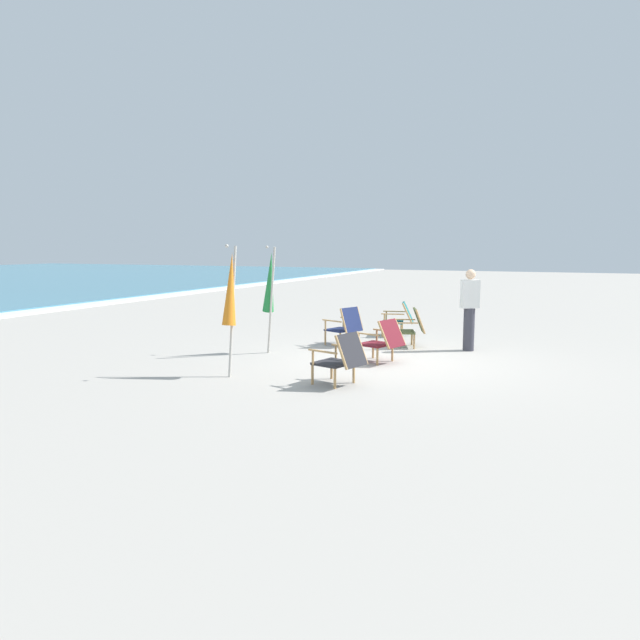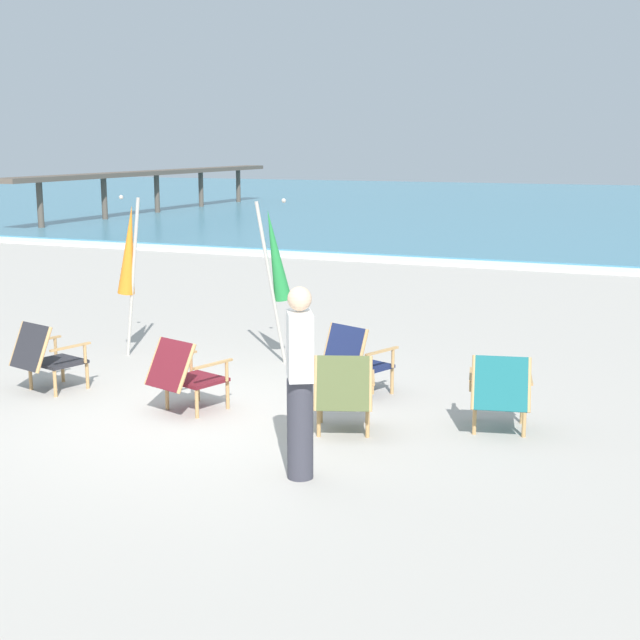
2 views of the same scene
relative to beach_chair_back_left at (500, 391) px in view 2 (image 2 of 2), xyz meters
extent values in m
plane|color=#B2AAA0|center=(-2.91, -0.66, -0.43)|extent=(80.00, 80.00, 0.00)
cube|color=teal|center=(-2.91, 32.31, -0.38)|extent=(80.00, 40.00, 0.10)
cube|color=white|center=(-2.91, 12.01, -0.40)|extent=(80.00, 1.10, 0.06)
cube|color=#196066|center=(-0.03, 0.16, -0.11)|extent=(0.61, 0.58, 0.04)
cube|color=#196066|center=(0.04, -0.19, 0.13)|extent=(0.54, 0.35, 0.48)
cylinder|color=tan|center=(-0.31, 0.32, -0.27)|extent=(0.04, 0.04, 0.32)
cylinder|color=tan|center=(0.15, 0.42, -0.27)|extent=(0.04, 0.04, 0.32)
cylinder|color=tan|center=(-0.22, -0.10, -0.27)|extent=(0.04, 0.04, 0.32)
cylinder|color=tan|center=(0.24, -0.01, -0.27)|extent=(0.04, 0.04, 0.32)
cube|color=tan|center=(-0.30, 0.08, 0.11)|extent=(0.15, 0.52, 0.02)
cylinder|color=tan|center=(-0.34, 0.26, 0.00)|extent=(0.04, 0.04, 0.22)
cube|color=tan|center=(0.24, 0.20, 0.11)|extent=(0.15, 0.52, 0.02)
cylinder|color=tan|center=(0.21, 0.38, 0.00)|extent=(0.04, 0.04, 0.22)
cylinder|color=tan|center=(-0.21, -0.24, 0.13)|extent=(0.09, 0.26, 0.49)
cylinder|color=tan|center=(0.29, -0.13, 0.13)|extent=(0.09, 0.26, 0.49)
cube|color=maroon|center=(-3.11, -0.39, -0.11)|extent=(0.64, 0.62, 0.04)
cube|color=maroon|center=(-3.22, -0.73, 0.13)|extent=(0.55, 0.41, 0.48)
cylinder|color=tan|center=(-3.27, -0.12, -0.27)|extent=(0.04, 0.04, 0.32)
cylinder|color=tan|center=(-2.82, -0.26, -0.27)|extent=(0.04, 0.04, 0.32)
cylinder|color=tan|center=(-3.40, -0.53, -0.27)|extent=(0.04, 0.04, 0.32)
cylinder|color=tan|center=(-2.96, -0.67, -0.27)|extent=(0.04, 0.04, 0.32)
cube|color=tan|center=(-3.38, -0.33, 0.11)|extent=(0.20, 0.51, 0.02)
cylinder|color=tan|center=(-3.33, -0.15, 0.00)|extent=(0.04, 0.04, 0.22)
cube|color=tan|center=(-2.85, -0.50, 0.11)|extent=(0.20, 0.51, 0.02)
cylinder|color=tan|center=(-2.79, -0.32, 0.00)|extent=(0.04, 0.04, 0.22)
cylinder|color=tan|center=(-3.47, -0.65, 0.13)|extent=(0.12, 0.27, 0.48)
cylinder|color=tan|center=(-2.98, -0.81, 0.13)|extent=(0.12, 0.27, 0.48)
cube|color=#515B33|center=(-1.43, -0.46, -0.11)|extent=(0.65, 0.63, 0.04)
cube|color=#515B33|center=(-1.32, -0.77, 0.14)|extent=(0.54, 0.37, 0.50)
cylinder|color=tan|center=(-1.73, -0.33, -0.27)|extent=(0.04, 0.04, 0.32)
cylinder|color=tan|center=(-1.29, -0.18, -0.27)|extent=(0.04, 0.04, 0.32)
cylinder|color=tan|center=(-1.58, -0.74, -0.27)|extent=(0.04, 0.04, 0.32)
cylinder|color=tan|center=(-1.14, -0.58, -0.27)|extent=(0.04, 0.04, 0.32)
cube|color=tan|center=(-1.69, -0.57, 0.11)|extent=(0.21, 0.51, 0.02)
cylinder|color=tan|center=(-1.75, -0.39, 0.00)|extent=(0.04, 0.04, 0.22)
cube|color=tan|center=(-1.16, -0.38, 0.11)|extent=(0.21, 0.51, 0.02)
cylinder|color=tan|center=(-1.23, -0.21, 0.00)|extent=(0.04, 0.04, 0.22)
cylinder|color=tan|center=(-1.56, -0.86, 0.14)|extent=(0.11, 0.22, 0.50)
cylinder|color=tan|center=(-1.08, -0.69, 0.14)|extent=(0.11, 0.22, 0.50)
cube|color=#28282D|center=(-4.97, -0.31, -0.11)|extent=(0.63, 0.61, 0.04)
cube|color=#28282D|center=(-5.07, -0.65, 0.13)|extent=(0.54, 0.37, 0.49)
cylinder|color=tan|center=(-5.13, -0.04, -0.27)|extent=(0.04, 0.04, 0.32)
cylinder|color=tan|center=(-4.68, -0.17, -0.27)|extent=(0.04, 0.04, 0.32)
cylinder|color=tan|center=(-5.26, -0.46, -0.27)|extent=(0.04, 0.04, 0.32)
cylinder|color=tan|center=(-4.81, -0.59, -0.27)|extent=(0.04, 0.04, 0.32)
cube|color=tan|center=(-5.24, -0.26, 0.11)|extent=(0.18, 0.52, 0.02)
cylinder|color=tan|center=(-5.19, -0.07, 0.00)|extent=(0.04, 0.04, 0.22)
cube|color=tan|center=(-4.71, -0.41, 0.11)|extent=(0.18, 0.52, 0.02)
cylinder|color=tan|center=(-4.65, -0.23, 0.00)|extent=(0.04, 0.04, 0.22)
cylinder|color=tan|center=(-5.31, -0.57, 0.13)|extent=(0.11, 0.25, 0.49)
cylinder|color=tan|center=(-4.82, -0.72, 0.13)|extent=(0.11, 0.25, 0.49)
cube|color=#19234C|center=(-1.68, 0.83, -0.11)|extent=(0.66, 0.64, 0.04)
cube|color=#19234C|center=(-1.81, 0.53, 0.14)|extent=(0.53, 0.37, 0.50)
cylinder|color=tan|center=(-1.82, 1.12, -0.27)|extent=(0.04, 0.04, 0.32)
cylinder|color=tan|center=(-1.39, 0.95, -0.27)|extent=(0.04, 0.04, 0.32)
cylinder|color=tan|center=(-1.98, 0.72, -0.27)|extent=(0.04, 0.04, 0.32)
cylinder|color=tan|center=(-1.55, 0.55, -0.27)|extent=(0.04, 0.04, 0.32)
cube|color=tan|center=(-1.95, 0.92, 0.11)|extent=(0.23, 0.50, 0.02)
cylinder|color=tan|center=(-1.88, 1.09, 0.00)|extent=(0.04, 0.04, 0.22)
cube|color=tan|center=(-1.43, 0.71, 0.11)|extent=(0.23, 0.50, 0.02)
cylinder|color=tan|center=(-1.36, 0.88, 0.00)|extent=(0.04, 0.04, 0.22)
cylinder|color=tan|center=(-2.04, 0.63, 0.14)|extent=(0.11, 0.21, 0.50)
cylinder|color=tan|center=(-1.57, 0.44, 0.14)|extent=(0.11, 0.21, 0.50)
cylinder|color=#B7B2A8|center=(-5.07, 1.38, 0.62)|extent=(0.30, 0.04, 2.09)
cone|color=orange|center=(-5.12, 1.38, 0.98)|extent=(0.36, 0.22, 1.17)
sphere|color=#B7B2A8|center=(-5.20, 1.38, 1.66)|extent=(0.06, 0.06, 0.06)
cylinder|color=#B7B2A8|center=(-3.22, 1.66, 0.61)|extent=(0.30, 0.35, 2.07)
cone|color=#23843D|center=(-3.18, 1.71, 0.97)|extent=(0.44, 0.47, 1.18)
sphere|color=#B7B2A8|center=(-3.10, 1.81, 1.64)|extent=(0.06, 0.06, 0.06)
cylinder|color=#383842|center=(-1.32, -1.78, 0.00)|extent=(0.22, 0.22, 0.86)
cube|color=white|center=(-1.32, -1.78, 0.71)|extent=(0.34, 0.39, 0.56)
sphere|color=beige|center=(-1.32, -1.78, 1.10)|extent=(0.20, 0.20, 0.20)
cube|color=brown|center=(-17.58, 21.55, 1.21)|extent=(0.90, 17.06, 0.16)
cylinder|color=brown|center=(-17.58, 14.72, 0.39)|extent=(0.20, 0.20, 1.64)
cylinder|color=brown|center=(-17.58, 18.13, 0.39)|extent=(0.20, 0.20, 1.64)
cylinder|color=brown|center=(-17.58, 21.55, 0.39)|extent=(0.20, 0.20, 1.64)
cylinder|color=brown|center=(-17.58, 24.96, 0.39)|extent=(0.20, 0.20, 1.64)
cylinder|color=brown|center=(-17.58, 28.37, 0.39)|extent=(0.20, 0.20, 1.64)
camera|label=1|loc=(-12.86, -3.45, 1.65)|focal=32.00mm
camera|label=2|loc=(1.53, -8.28, 2.34)|focal=50.00mm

